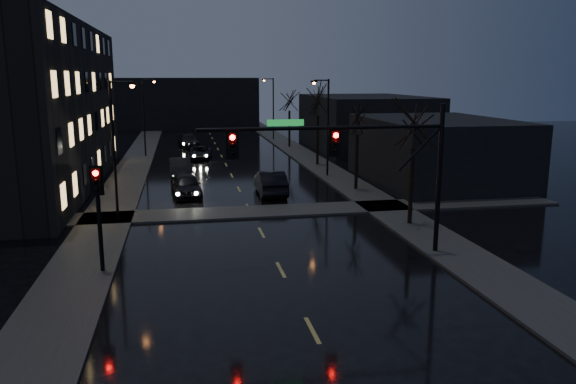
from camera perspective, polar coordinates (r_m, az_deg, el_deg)
name	(u,v)px	position (r m, az deg, el deg)	size (l,w,h in m)	color
ground	(328,360)	(17.29, 4.05, -16.65)	(160.00, 160.00, 0.00)	black
sidewalk_left	(131,172)	(50.57, -15.69, 1.96)	(3.00, 140.00, 0.12)	#2D2D2B
sidewalk_right	(321,166)	(51.88, 3.36, 2.61)	(3.00, 140.00, 0.12)	#2D2D2B
sidewalk_cross	(251,212)	(34.41, -3.76, -2.04)	(40.00, 3.00, 0.12)	#2D2D2B
apartment_block	(8,107)	(46.48, -26.57, 7.74)	(12.00, 30.00, 12.00)	black
commercial_right_near	(436,151)	(45.47, 14.80, 4.07)	(10.00, 14.00, 5.00)	black
commercial_right_far	(365,122)	(66.32, 7.85, 7.05)	(12.00, 18.00, 6.00)	black
far_block	(187,103)	(92.80, -10.19, 8.88)	(22.00, 10.00, 8.00)	black
signal_mast	(362,153)	(25.17, 7.51, 3.97)	(11.11, 0.41, 7.00)	black
signal_pole_left	(98,204)	(24.51, -18.72, -1.17)	(0.35, 0.41, 4.53)	black
tree_near	(414,114)	(31.31, 12.72, 7.76)	(3.52, 3.52, 8.08)	black
tree_mid_a	(358,110)	(40.70, 7.10, 8.23)	(3.30, 3.30, 7.58)	black
tree_mid_b	(318,94)	(52.21, 3.07, 9.90)	(3.74, 3.74, 8.59)	black
tree_far	(289,95)	(65.91, 0.14, 9.80)	(3.43, 3.43, 7.88)	black
streetlight_l_near	(117,139)	(33.08, -16.97, 5.22)	(1.53, 0.28, 8.00)	black
streetlight_l_far	(146,111)	(59.91, -14.26, 8.02)	(1.53, 0.28, 8.00)	black
streetlight_r_mid	(325,119)	(46.30, 3.83, 7.39)	(1.53, 0.28, 8.00)	black
streetlight_r_far	(272,103)	(73.69, -1.67, 8.98)	(1.53, 0.28, 8.00)	black
oncoming_car_a	(187,185)	(39.53, -10.27, 0.68)	(1.88, 4.68, 1.59)	black
oncoming_car_b	(181,168)	(47.01, -10.87, 2.39)	(1.68, 4.83, 1.59)	black
oncoming_car_c	(199,153)	(57.38, -8.98, 3.96)	(2.17, 4.71, 1.31)	black
oncoming_car_d	(189,141)	(67.70, -10.05, 5.16)	(2.09, 5.14, 1.49)	black
lead_car	(270,183)	(39.51, -1.80, 0.95)	(1.82, 5.21, 1.72)	black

